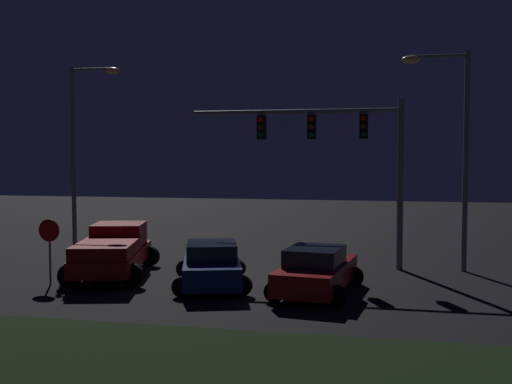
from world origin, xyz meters
The scene contains 9 objects.
ground_plane centered at (0.00, 0.00, 0.00)m, with size 80.00×80.00×0.00m, color black.
grass_median centered at (0.00, -9.56, 0.05)m, with size 25.19×6.34×0.10m, color black.
pickup_truck centered at (-4.20, -0.29, 1.00)m, with size 3.73×5.72×1.80m.
car_sedan centered at (-0.17, -1.42, 0.74)m, with size 3.27×4.73×1.51m.
car_sedan_far centered at (3.35, -1.78, 0.74)m, with size 2.85×4.60×1.51m.
traffic_signal_gantry centered at (3.59, 2.99, 4.90)m, with size 8.32×0.56×6.50m.
street_lamp_left centered at (-8.07, 4.75, 5.28)m, with size 2.45×0.44×8.44m.
street_lamp_right centered at (7.93, 3.17, 5.18)m, with size 2.50×0.44×8.25m.
stop_sign centered at (-5.61, -2.25, 1.56)m, with size 0.76×0.08×2.23m.
Camera 1 is at (5.32, -20.35, 4.30)m, focal length 41.89 mm.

